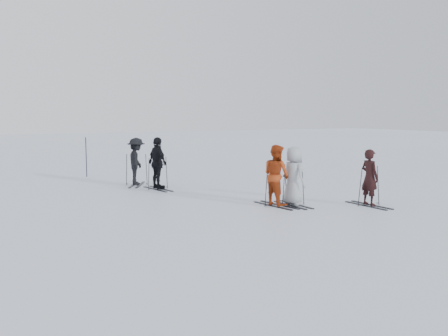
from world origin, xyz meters
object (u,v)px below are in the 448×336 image
object	(u,v)px
skier_grey	(294,177)
piste_marker	(86,157)
skier_near_dark	(369,178)
skier_red	(276,176)
skier_uphill_left	(158,164)
skier_uphill_far	(136,162)

from	to	relation	value
skier_grey	piste_marker	xyz separation A→B (m)	(-4.27, 10.54, -0.02)
skier_near_dark	skier_grey	bearing A→B (deg)	58.04
skier_near_dark	skier_red	world-z (taller)	skier_red
skier_grey	skier_red	bearing A→B (deg)	68.78
skier_red	skier_uphill_left	size ratio (longest dim) A/B	0.96
skier_uphill_left	piste_marker	size ratio (longest dim) A/B	1.09
skier_grey	skier_near_dark	bearing A→B (deg)	-121.27
skier_near_dark	piste_marker	distance (m)	13.36
piste_marker	skier_uphill_far	bearing A→B (deg)	-72.16
skier_grey	skier_uphill_left	bearing A→B (deg)	25.31
skier_uphill_far	skier_grey	bearing A→B (deg)	-127.56
skier_near_dark	skier_red	distance (m)	3.00
skier_uphill_left	piste_marker	bearing A→B (deg)	7.43
skier_red	skier_near_dark	bearing A→B (deg)	-125.53
skier_near_dark	skier_uphill_far	bearing A→B (deg)	30.68
skier_near_dark	skier_uphill_left	distance (m)	8.06
skier_grey	piste_marker	world-z (taller)	skier_grey
skier_grey	piste_marker	size ratio (longest dim) A/B	1.02
skier_uphill_left	skier_uphill_far	bearing A→B (deg)	4.91
skier_near_dark	skier_uphill_left	xyz separation A→B (m)	(-4.79, 6.48, 0.11)
skier_uphill_far	skier_red	bearing A→B (deg)	-130.93
skier_uphill_left	piste_marker	distance (m)	5.50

